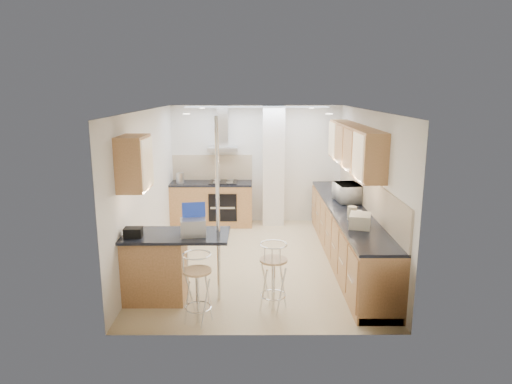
{
  "coord_description": "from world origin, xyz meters",
  "views": [
    {
      "loc": [
        -0.05,
        -7.26,
        2.82
      ],
      "look_at": [
        -0.02,
        0.2,
        1.14
      ],
      "focal_mm": 32.0,
      "sensor_mm": 36.0,
      "label": 1
    }
  ],
  "objects_px": {
    "laptop": "(193,227)",
    "bread_bin": "(360,221)",
    "bar_stool_near": "(198,288)",
    "bar_stool_end": "(273,277)",
    "microwave": "(348,193)"
  },
  "relations": [
    {
      "from": "laptop",
      "to": "microwave",
      "type": "bearing_deg",
      "value": 29.43
    },
    {
      "from": "bar_stool_end",
      "to": "bar_stool_near",
      "type": "bearing_deg",
      "value": 118.57
    },
    {
      "from": "laptop",
      "to": "bar_stool_near",
      "type": "height_order",
      "value": "laptop"
    },
    {
      "from": "laptop",
      "to": "bread_bin",
      "type": "distance_m",
      "value": 2.34
    },
    {
      "from": "laptop",
      "to": "bar_stool_near",
      "type": "distance_m",
      "value": 0.84
    },
    {
      "from": "bread_bin",
      "to": "laptop",
      "type": "bearing_deg",
      "value": -153.32
    },
    {
      "from": "laptop",
      "to": "bar_stool_end",
      "type": "distance_m",
      "value": 1.23
    },
    {
      "from": "microwave",
      "to": "bread_bin",
      "type": "bearing_deg",
      "value": 168.05
    },
    {
      "from": "bar_stool_near",
      "to": "bar_stool_end",
      "type": "xyz_separation_m",
      "value": [
        0.94,
        0.33,
        0.01
      ]
    },
    {
      "from": "bar_stool_near",
      "to": "bread_bin",
      "type": "xyz_separation_m",
      "value": [
        2.18,
        1.02,
        0.56
      ]
    },
    {
      "from": "bar_stool_end",
      "to": "bread_bin",
      "type": "height_order",
      "value": "bread_bin"
    },
    {
      "from": "laptop",
      "to": "bar_stool_end",
      "type": "bearing_deg",
      "value": -22.66
    },
    {
      "from": "microwave",
      "to": "bar_stool_near",
      "type": "height_order",
      "value": "microwave"
    },
    {
      "from": "microwave",
      "to": "bar_stool_end",
      "type": "bearing_deg",
      "value": 140.75
    },
    {
      "from": "bar_stool_near",
      "to": "bar_stool_end",
      "type": "relative_size",
      "value": 0.99
    }
  ]
}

